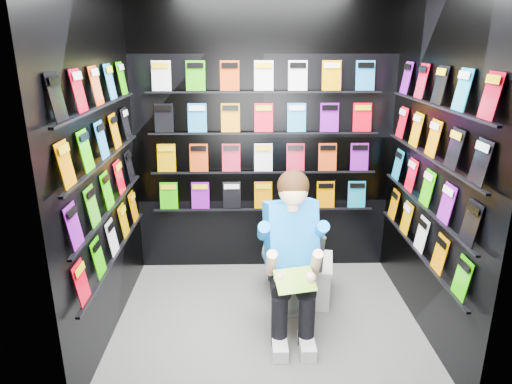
{
  "coord_description": "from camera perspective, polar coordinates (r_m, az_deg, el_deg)",
  "views": [
    {
      "loc": [
        -0.17,
        -3.16,
        2.13
      ],
      "look_at": [
        -0.09,
        0.15,
        1.05
      ],
      "focal_mm": 32.0,
      "sensor_mm": 36.0,
      "label": 1
    }
  ],
  "objects": [
    {
      "name": "floor",
      "position": [
        3.82,
        1.43,
        -15.86
      ],
      "size": [
        2.4,
        2.4,
        0.0
      ],
      "primitive_type": "plane",
      "color": "slate",
      "rests_on": "ground"
    },
    {
      "name": "wall_back",
      "position": [
        4.25,
        0.92,
        6.8
      ],
      "size": [
        2.4,
        0.04,
        2.6
      ],
      "primitive_type": "cube",
      "color": "black",
      "rests_on": "floor"
    },
    {
      "name": "wall_front",
      "position": [
        2.32,
        2.85,
        -2.92
      ],
      "size": [
        2.4,
        0.04,
        2.6
      ],
      "primitive_type": "cube",
      "color": "black",
      "rests_on": "floor"
    },
    {
      "name": "wall_left",
      "position": [
        3.43,
        -18.88,
        3.07
      ],
      "size": [
        0.04,
        2.0,
        2.6
      ],
      "primitive_type": "cube",
      "color": "black",
      "rests_on": "floor"
    },
    {
      "name": "wall_right",
      "position": [
        3.54,
        21.41,
        3.25
      ],
      "size": [
        0.04,
        2.0,
        2.6
      ],
      "primitive_type": "cube",
      "color": "black",
      "rests_on": "floor"
    },
    {
      "name": "comics_back",
      "position": [
        4.22,
        0.94,
        6.79
      ],
      "size": [
        2.1,
        0.06,
        1.37
      ],
      "primitive_type": null,
      "color": "#C93F12",
      "rests_on": "wall_back"
    },
    {
      "name": "comics_left",
      "position": [
        3.42,
        -18.41,
        3.16
      ],
      "size": [
        0.06,
        1.7,
        1.37
      ],
      "primitive_type": null,
      "color": "#C93F12",
      "rests_on": "wall_left"
    },
    {
      "name": "comics_right",
      "position": [
        3.53,
        20.97,
        3.34
      ],
      "size": [
        0.06,
        1.7,
        1.37
      ],
      "primitive_type": null,
      "color": "#C93F12",
      "rests_on": "wall_right"
    },
    {
      "name": "toilet",
      "position": [
        3.94,
        3.7,
        -8.51
      ],
      "size": [
        0.57,
        0.82,
        0.73
      ],
      "primitive_type": "imported",
      "rotation": [
        0.0,
        0.0,
        3.36
      ],
      "color": "white",
      "rests_on": "floor"
    },
    {
      "name": "longbox",
      "position": [
        4.07,
        7.51,
        -10.99
      ],
      "size": [
        0.32,
        0.47,
        0.33
      ],
      "primitive_type": "cube",
      "rotation": [
        0.0,
        0.0,
        -0.18
      ],
      "color": "silver",
      "rests_on": "floor"
    },
    {
      "name": "longbox_lid",
      "position": [
        3.99,
        7.61,
        -8.72
      ],
      "size": [
        0.34,
        0.5,
        0.03
      ],
      "primitive_type": "cube",
      "rotation": [
        0.0,
        0.0,
        -0.18
      ],
      "color": "silver",
      "rests_on": "longbox"
    },
    {
      "name": "reader",
      "position": [
        3.43,
        4.38,
        -5.4
      ],
      "size": [
        0.66,
        0.84,
        1.38
      ],
      "primitive_type": null,
      "rotation": [
        0.0,
        0.0,
        0.22
      ],
      "color": "blue",
      "rests_on": "toilet"
    },
    {
      "name": "held_comic",
      "position": [
        3.2,
        4.91,
        -10.95
      ],
      "size": [
        0.31,
        0.22,
        0.12
      ],
      "primitive_type": "cube",
      "rotation": [
        -0.96,
        0.0,
        0.22
      ],
      "color": "green",
      "rests_on": "reader"
    }
  ]
}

